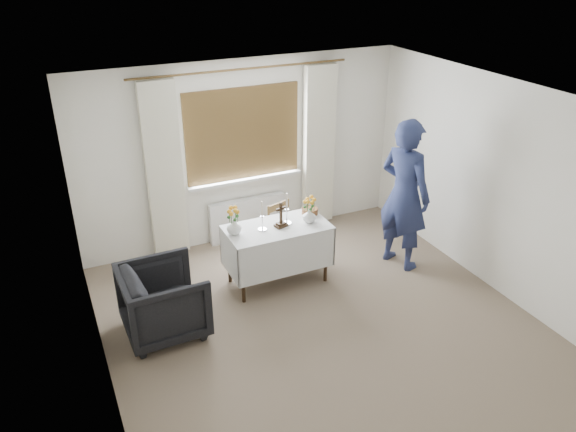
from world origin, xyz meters
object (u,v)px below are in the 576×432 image
object	(u,v)px
altar_table	(277,254)
wooden_cross	(281,215)
wooden_chair	(287,236)
armchair	(164,301)
person	(404,195)
flower_vase_right	(309,216)
flower_vase_left	(234,227)

from	to	relation	value
altar_table	wooden_cross	size ratio (longest dim) A/B	3.98
wooden_chair	armchair	size ratio (longest dim) A/B	0.98
altar_table	person	xyz separation A→B (m)	(1.62, -0.25, 0.60)
wooden_cross	flower_vase_right	xyz separation A→B (m)	(0.36, -0.03, -0.07)
altar_table	flower_vase_right	xyz separation A→B (m)	(0.40, -0.05, 0.47)
altar_table	flower_vase_right	distance (m)	0.61
armchair	person	distance (m)	3.17
altar_table	wooden_chair	world-z (taller)	wooden_chair
altar_table	person	bearing A→B (deg)	-8.94
flower_vase_left	armchair	bearing A→B (deg)	-155.47
wooden_cross	flower_vase_left	size ratio (longest dim) A/B	1.72
person	flower_vase_right	bearing A→B (deg)	62.60
armchair	person	xyz separation A→B (m)	(3.11, 0.14, 0.59)
armchair	wooden_cross	size ratio (longest dim) A/B	2.73
wooden_chair	flower_vase_left	size ratio (longest dim) A/B	4.59
wooden_chair	armchair	xyz separation A→B (m)	(-1.77, -0.73, -0.03)
person	wooden_cross	xyz separation A→B (m)	(-1.58, 0.24, -0.06)
armchair	wooden_cross	bearing A→B (deg)	-77.23
wooden_chair	flower_vase_left	distance (m)	0.96
wooden_cross	armchair	bearing A→B (deg)	179.09
armchair	person	world-z (taller)	person
wooden_chair	armchair	distance (m)	1.92
person	flower_vase_right	distance (m)	1.24
person	flower_vase_right	world-z (taller)	person
wooden_chair	armchair	bearing A→B (deg)	-175.38
person	wooden_chair	bearing A→B (deg)	48.42
flower_vase_left	flower_vase_right	xyz separation A→B (m)	(0.92, -0.09, -0.01)
wooden_cross	flower_vase_left	xyz separation A→B (m)	(-0.57, 0.06, -0.07)
wooden_chair	person	xyz separation A→B (m)	(1.34, -0.59, 0.56)
wooden_chair	flower_vase_right	distance (m)	0.59
armchair	wooden_cross	world-z (taller)	wooden_cross
altar_table	flower_vase_left	size ratio (longest dim) A/B	6.84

